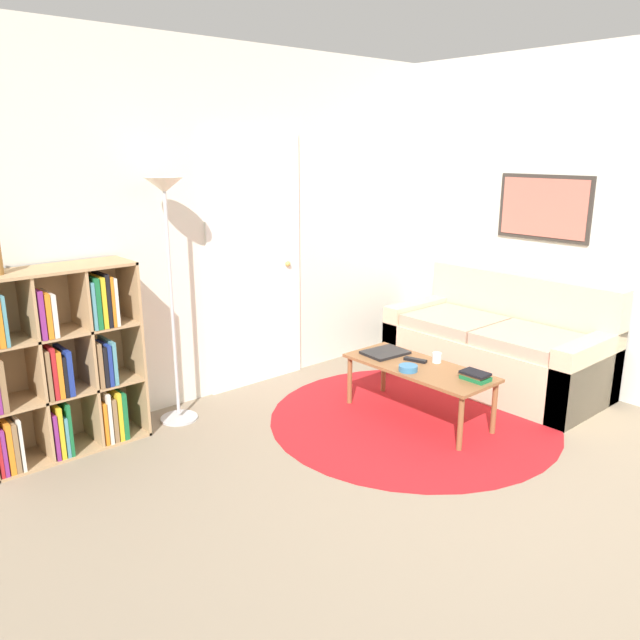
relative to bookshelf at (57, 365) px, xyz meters
name	(u,v)px	position (x,y,z in m)	size (l,w,h in m)	color
ground_plane	(542,547)	(1.36, -2.53, -0.57)	(14.00, 14.00, 0.00)	gray
wall_back	(223,228)	(1.37, 0.21, 0.72)	(7.21, 0.11, 2.60)	silver
wall_right	(541,220)	(3.49, -1.17, 0.73)	(0.08, 5.73, 2.60)	silver
rug	(413,418)	(2.03, -1.15, -0.57)	(2.03, 2.03, 0.01)	#B2191E
bookshelf	(57,365)	(0.00, 0.00, 0.00)	(0.96, 0.34, 1.18)	tan
floor_lamp	(167,229)	(0.77, -0.05, 0.78)	(0.26, 0.26, 1.68)	#B7B7BC
couch	(499,348)	(3.10, -1.13, -0.28)	(0.82, 1.70, 0.87)	#CCB793
coffee_table	(419,371)	(2.07, -1.15, -0.22)	(0.45, 1.09, 0.39)	brown
laptop	(385,353)	(2.08, -0.81, -0.17)	(0.33, 0.26, 0.02)	black
bowl	(408,368)	(1.93, -1.17, -0.16)	(0.13, 0.13, 0.04)	teal
book_stack_on_table	(475,376)	(2.13, -1.57, -0.15)	(0.13, 0.19, 0.06)	#196B38
cup	(437,358)	(2.22, -1.18, -0.14)	(0.06, 0.06, 0.07)	white
remote	(415,360)	(2.12, -1.07, -0.17)	(0.09, 0.17, 0.02)	black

